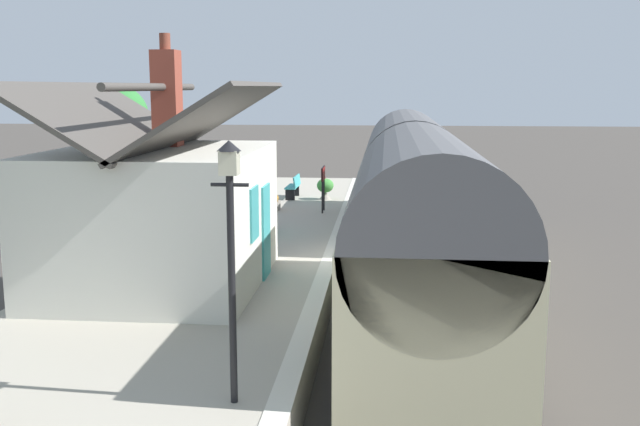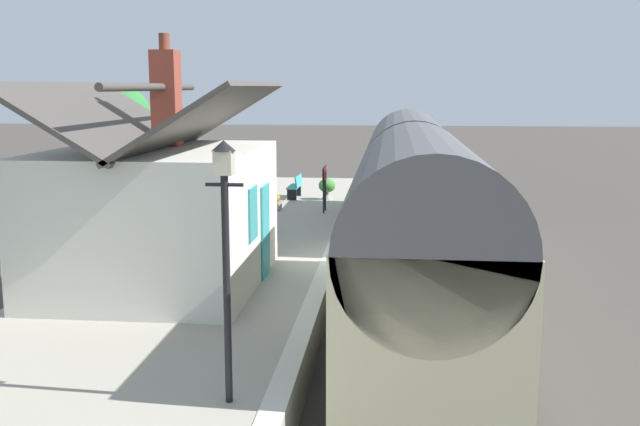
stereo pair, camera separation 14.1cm
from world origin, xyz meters
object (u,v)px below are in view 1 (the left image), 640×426
object	(u,v)px
bench_platform_end	(263,217)
planter_bench_left	(325,188)
lamp_post_platform	(231,222)
planter_edge_far	(258,200)
planter_corner_building	(236,189)
station_sign_board	(323,178)
planter_edge_near	(275,203)
bench_by_lamp	(294,186)
station_building	(160,212)
tree_far_right	(112,116)
train	(413,206)

from	to	relation	value
bench_platform_end	planter_bench_left	size ratio (longest dim) A/B	1.59
lamp_post_platform	planter_edge_far	bearing A→B (deg)	8.96
planter_corner_building	planter_edge_far	world-z (taller)	planter_corner_building
planter_bench_left	station_sign_board	size ratio (longest dim) A/B	0.57
planter_edge_near	planter_edge_far	bearing A→B (deg)	64.44
planter_edge_near	planter_bench_left	bearing A→B (deg)	-31.52
planter_corner_building	planter_bench_left	xyz separation A→B (m)	(0.37, -3.41, 0.04)
planter_edge_near	planter_edge_far	world-z (taller)	planter_edge_far
bench_platform_end	bench_by_lamp	size ratio (longest dim) A/B	1.00
planter_corner_building	planter_edge_far	distance (m)	2.23
bench_by_lamp	bench_platform_end	bearing A→B (deg)	179.85
station_building	bench_platform_end	xyz separation A→B (m)	(5.66, -1.29, -1.13)
planter_corner_building	station_sign_board	xyz separation A→B (m)	(-2.43, -3.57, 0.79)
bench_by_lamp	planter_bench_left	distance (m)	1.26
planter_corner_building	tree_far_right	distance (m)	7.34
bench_platform_end	bench_by_lamp	world-z (taller)	same
planter_edge_near	planter_edge_far	xyz separation A→B (m)	(0.31, 0.65, 0.02)
bench_platform_end	station_sign_board	distance (m)	4.21
planter_edge_far	planter_corner_building	bearing A→B (deg)	32.20
station_building	station_sign_board	bearing A→B (deg)	-15.84
bench_by_lamp	planter_edge_far	distance (m)	2.68
train	tree_far_right	xyz separation A→B (m)	(12.46, 12.42, 1.69)
train	planter_edge_near	distance (m)	8.42
train	planter_bench_left	size ratio (longest dim) A/B	20.29
bench_platform_end	planter_edge_near	size ratio (longest dim) A/B	1.76
train	station_building	world-z (taller)	station_building
train	bench_by_lamp	bearing A→B (deg)	23.45
planter_bench_left	bench_by_lamp	bearing A→B (deg)	79.45
bench_platform_end	planter_bench_left	distance (m)	6.81
planter_bench_left	tree_far_right	world-z (taller)	tree_far_right
bench_platform_end	station_sign_board	world-z (taller)	station_sign_board
bench_by_lamp	planter_edge_near	xyz separation A→B (m)	(-2.79, 0.33, -0.22)
planter_edge_far	bench_platform_end	bearing A→B (deg)	-167.71
lamp_post_platform	station_sign_board	bearing A→B (deg)	0.47
planter_corner_building	planter_bench_left	distance (m)	3.43
station_sign_board	planter_edge_far	bearing A→B (deg)	77.06
train	station_sign_board	xyz separation A→B (m)	(6.75, 2.84, -0.17)
bench_platform_end	planter_edge_near	world-z (taller)	bench_platform_end
station_building	train	bearing A→B (deg)	-63.15
station_building	bench_by_lamp	bearing A→B (deg)	-5.93
station_building	tree_far_right	distance (m)	16.81
planter_bench_left	planter_edge_far	size ratio (longest dim) A/B	0.86
station_building	bench_platform_end	world-z (taller)	station_building
lamp_post_platform	tree_far_right	world-z (taller)	tree_far_right
bench_platform_end	station_building	bearing A→B (deg)	167.17
planter_bench_left	lamp_post_platform	xyz separation A→B (m)	(-18.21, -0.29, 2.07)
bench_by_lamp	station_sign_board	world-z (taller)	station_sign_board
bench_by_lamp	lamp_post_platform	bearing A→B (deg)	-175.26
station_building	station_sign_board	distance (m)	9.95
train	planter_edge_far	bearing A→B (deg)	35.61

